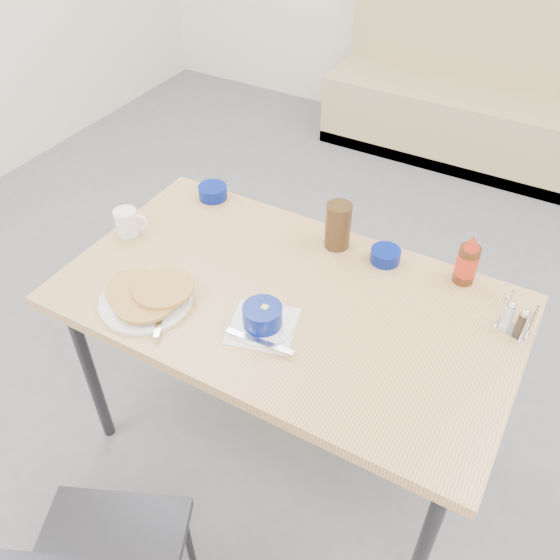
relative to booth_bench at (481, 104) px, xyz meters
The scene contains 12 objects.
ground 2.81m from the booth_bench, 90.00° to the right, with size 6.00×6.00×0.00m, color slate.
booth_bench is the anchor object (origin of this frame).
dining_table 2.56m from the booth_bench, 90.00° to the right, with size 1.40×0.80×0.76m.
pancake_plate 2.82m from the booth_bench, 97.42° to the right, with size 0.28×0.28×0.05m.
coffee_mug 2.64m from the booth_bench, 104.18° to the right, with size 0.11×0.08×0.09m.
grits_setting 2.72m from the booth_bench, 90.00° to the right, with size 0.25×0.23×0.08m.
creamer_bowl 2.29m from the booth_bench, 102.99° to the right, with size 0.11×0.11×0.05m.
butter_bowl 2.27m from the booth_bench, 84.97° to the right, with size 0.10×0.10×0.04m.
amber_tumbler 2.28m from the booth_bench, 89.44° to the right, with size 0.09×0.09×0.16m, color #392612.
condiment_caddy 2.46m from the booth_bench, 74.83° to the right, with size 0.11×0.08×0.11m.
syrup_bottle 2.29m from the booth_bench, 78.48° to the right, with size 0.07×0.07×0.18m.
sugar_wrapper 2.78m from the booth_bench, 100.66° to the right, with size 0.04×0.03×0.00m, color #DA5748.
Camera 1 is at (0.63, -0.91, 2.01)m, focal length 38.00 mm.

